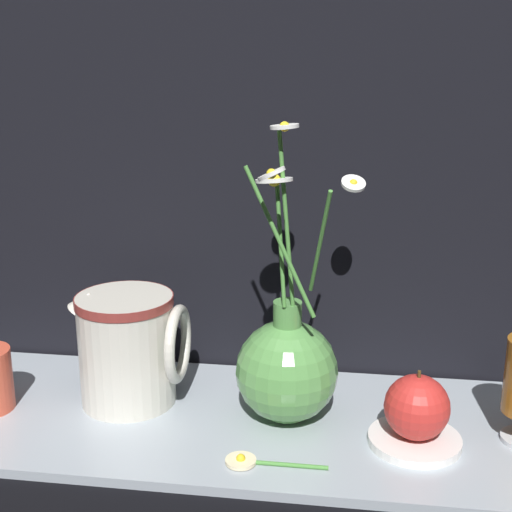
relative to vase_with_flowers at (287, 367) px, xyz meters
The scene contains 7 objects.
ground_plane 0.10m from the vase_with_flowers, 169.74° to the right, with size 6.00×6.00×0.00m, color black.
shelf 0.09m from the vase_with_flowers, 169.74° to the right, with size 0.87×0.30×0.01m.
vase_with_flowers is the anchor object (origin of this frame).
ceramic_pitcher 0.21m from the vase_with_flowers, behind, with size 0.15×0.13×0.16m.
saucer_plate 0.18m from the vase_with_flowers, 14.80° to the right, with size 0.11×0.11×0.01m.
orange_fruit 0.17m from the vase_with_flowers, 14.80° to the right, with size 0.08×0.08×0.09m.
loose_daisy 0.13m from the vase_with_flowers, 103.64° to the right, with size 0.12×0.04×0.01m.
Camera 1 is at (0.13, -0.81, 0.47)m, focal length 50.00 mm.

